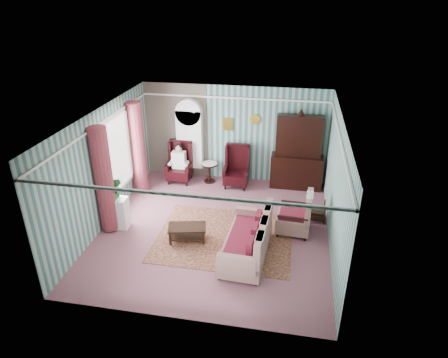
% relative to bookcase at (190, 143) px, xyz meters
% --- Properties ---
extents(floor, '(6.00, 6.00, 0.00)m').
position_rel_bookcase_xyz_m(floor, '(1.35, -2.84, -1.12)').
color(floor, '#905361').
rests_on(floor, ground).
extents(room_shell, '(5.53, 6.02, 2.91)m').
position_rel_bookcase_xyz_m(room_shell, '(0.73, -2.66, 0.89)').
color(room_shell, '#3D6F6E').
rests_on(room_shell, ground).
extents(bookcase, '(0.80, 0.28, 2.24)m').
position_rel_bookcase_xyz_m(bookcase, '(0.00, 0.00, 0.00)').
color(bookcase, white).
rests_on(bookcase, floor).
extents(dresser_hutch, '(1.50, 0.56, 2.36)m').
position_rel_bookcase_xyz_m(dresser_hutch, '(3.25, -0.12, 0.06)').
color(dresser_hutch, black).
rests_on(dresser_hutch, floor).
extents(wingback_left, '(0.76, 0.80, 1.25)m').
position_rel_bookcase_xyz_m(wingback_left, '(-0.25, -0.39, -0.50)').
color(wingback_left, black).
rests_on(wingback_left, floor).
extents(wingback_right, '(0.76, 0.80, 1.25)m').
position_rel_bookcase_xyz_m(wingback_right, '(1.50, -0.39, -0.50)').
color(wingback_right, black).
rests_on(wingback_right, floor).
extents(seated_woman, '(0.44, 0.40, 1.18)m').
position_rel_bookcase_xyz_m(seated_woman, '(-0.25, -0.39, -0.53)').
color(seated_woman, silver).
rests_on(seated_woman, floor).
extents(round_side_table, '(0.50, 0.50, 0.60)m').
position_rel_bookcase_xyz_m(round_side_table, '(0.65, -0.24, -0.82)').
color(round_side_table, black).
rests_on(round_side_table, floor).
extents(nest_table, '(0.45, 0.38, 0.54)m').
position_rel_bookcase_xyz_m(nest_table, '(3.82, -1.94, -0.85)').
color(nest_table, black).
rests_on(nest_table, floor).
extents(plant_stand, '(0.55, 0.35, 0.80)m').
position_rel_bookcase_xyz_m(plant_stand, '(-1.05, -3.14, -0.72)').
color(plant_stand, white).
rests_on(plant_stand, floor).
extents(rug, '(3.20, 2.60, 0.01)m').
position_rel_bookcase_xyz_m(rug, '(1.65, -3.14, -1.11)').
color(rug, '#511B21').
rests_on(rug, floor).
extents(sofa, '(1.21, 2.09, 1.02)m').
position_rel_bookcase_xyz_m(sofa, '(2.25, -3.78, -0.61)').
color(sofa, beige).
rests_on(sofa, floor).
extents(floral_armchair, '(0.82, 0.93, 1.04)m').
position_rel_bookcase_xyz_m(floral_armchair, '(3.25, -2.57, -0.60)').
color(floral_armchair, beige).
rests_on(floral_armchair, floor).
extents(coffee_table, '(0.96, 0.66, 0.38)m').
position_rel_bookcase_xyz_m(coffee_table, '(0.81, -3.41, -0.93)').
color(coffee_table, black).
rests_on(coffee_table, floor).
extents(potted_plant_a, '(0.47, 0.44, 0.41)m').
position_rel_bookcase_xyz_m(potted_plant_a, '(-1.06, -3.20, -0.11)').
color(potted_plant_a, '#214917').
rests_on(potted_plant_a, plant_stand).
extents(potted_plant_b, '(0.31, 0.26, 0.53)m').
position_rel_bookcase_xyz_m(potted_plant_b, '(-1.03, -3.06, -0.06)').
color(potted_plant_b, '#22591B').
rests_on(potted_plant_b, plant_stand).
extents(potted_plant_c, '(0.24, 0.24, 0.35)m').
position_rel_bookcase_xyz_m(potted_plant_c, '(-1.07, -3.06, -0.15)').
color(potted_plant_c, '#184D1B').
rests_on(potted_plant_c, plant_stand).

